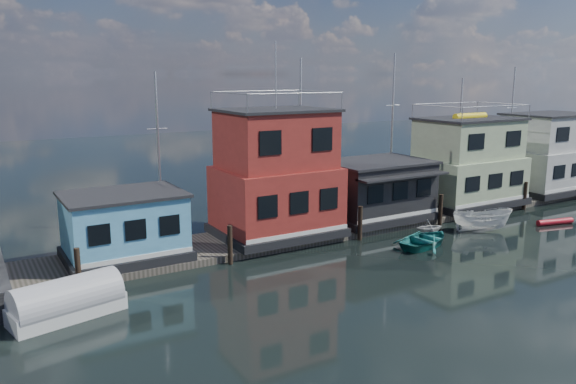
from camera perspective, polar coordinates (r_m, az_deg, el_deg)
ground at (r=32.70m, az=23.02°, el=-7.49°), size 160.00×160.00×0.00m
dock at (r=40.49m, az=9.35°, el=-2.75°), size 48.00×5.00×0.40m
houseboat_blue at (r=31.87m, az=-16.29°, el=-3.35°), size 6.40×4.90×3.66m
houseboat_red at (r=34.89m, az=-1.23°, el=1.62°), size 7.40×5.90×11.86m
houseboat_dark at (r=39.67m, az=8.92°, el=0.25°), size 7.40×6.10×4.06m
houseboat_green at (r=45.67m, az=17.73°, el=2.80°), size 8.40×5.90×7.03m
houseboat_white at (r=53.50m, az=24.92°, el=3.50°), size 8.40×5.90×6.66m
pilings at (r=38.02m, az=11.71°, el=-2.40°), size 42.28×0.28×2.20m
background_masts at (r=47.10m, az=9.35°, el=5.92°), size 36.40×0.16×12.00m
dinghy_teal at (r=35.40m, az=13.84°, el=-4.69°), size 4.73×3.89×0.85m
red_kayak at (r=43.47m, az=25.49°, el=-2.74°), size 2.87×1.06×0.42m
motorboat at (r=39.70m, az=19.12°, el=-2.70°), size 4.24×3.21×1.54m
dinghy_white at (r=37.88m, az=14.13°, el=-3.48°), size 2.28×2.07×1.04m
tarp_runabout at (r=26.38m, az=-21.53°, el=-10.35°), size 4.97×2.83×1.90m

